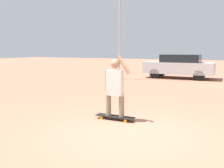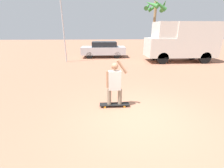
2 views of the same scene
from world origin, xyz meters
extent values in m
plane|color=#A36B51|center=(0.00, 0.00, 0.00)|extent=(80.00, 80.00, 0.00)
cube|color=black|center=(-0.80, 0.84, 0.09)|extent=(1.04, 0.26, 0.02)
cylinder|color=orange|center=(-1.14, 0.73, 0.04)|extent=(0.08, 0.03, 0.08)
cylinder|color=orange|center=(-1.14, 0.95, 0.04)|extent=(0.08, 0.03, 0.08)
cylinder|color=orange|center=(-0.46, 0.73, 0.04)|extent=(0.08, 0.03, 0.08)
cylinder|color=orange|center=(-0.46, 0.95, 0.04)|extent=(0.08, 0.03, 0.08)
cylinder|color=gray|center=(-0.99, 0.84, 0.37)|extent=(0.14, 0.14, 0.55)
cylinder|color=gray|center=(-0.62, 0.84, 0.37)|extent=(0.14, 0.14, 0.55)
cube|color=silver|center=(-0.80, 0.84, 0.97)|extent=(0.41, 0.22, 0.65)
sphere|color=#A37556|center=(-0.80, 0.84, 1.44)|extent=(0.23, 0.23, 0.23)
cylinder|color=#A37556|center=(-1.04, 0.84, 1.00)|extent=(0.09, 0.09, 0.57)
cylinder|color=#A37556|center=(-0.56, 0.84, 1.43)|extent=(0.37, 0.09, 0.47)
cylinder|color=black|center=(-2.47, 10.27, 0.31)|extent=(0.62, 0.22, 0.62)
cylinder|color=black|center=(-2.47, 11.86, 0.31)|extent=(0.62, 0.22, 0.62)
cylinder|color=black|center=(0.14, 10.27, 0.31)|extent=(0.62, 0.22, 0.62)
cylinder|color=black|center=(0.14, 11.86, 0.31)|extent=(0.62, 0.22, 0.62)
cube|color=#BCBCC1|center=(-1.16, 11.07, 0.66)|extent=(4.21, 1.81, 0.70)
cube|color=black|center=(-1.06, 11.07, 1.25)|extent=(2.31, 1.59, 0.48)
cylinder|color=#B7B7BC|center=(-4.27, 8.88, 3.26)|extent=(0.09, 0.09, 6.52)
camera|label=1|loc=(1.86, -4.85, 1.81)|focal=40.00mm
camera|label=2|loc=(-1.15, -3.85, 2.54)|focal=24.00mm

